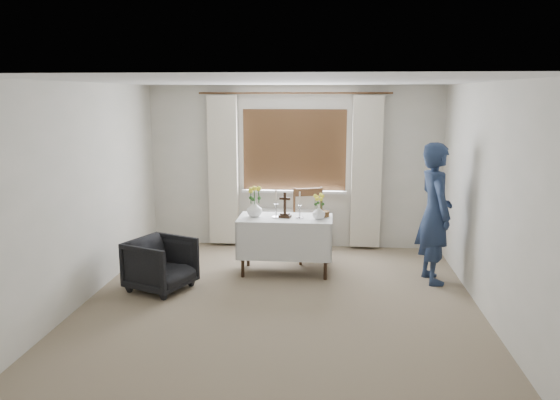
% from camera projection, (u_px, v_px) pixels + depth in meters
% --- Properties ---
extents(ground, '(5.00, 5.00, 0.00)m').
position_uv_depth(ground, '(279.00, 305.00, 6.23)').
color(ground, gray).
rests_on(ground, ground).
extents(altar_table, '(1.24, 0.64, 0.76)m').
position_uv_depth(altar_table, '(285.00, 245.00, 7.29)').
color(altar_table, white).
rests_on(altar_table, ground).
extents(wooden_chair, '(0.59, 0.59, 1.03)m').
position_uv_depth(wooden_chair, '(311.00, 225.00, 7.83)').
color(wooden_chair, '#543B1C').
rests_on(wooden_chair, ground).
extents(armchair, '(0.91, 0.90, 0.64)m').
position_uv_depth(armchair, '(161.00, 264.00, 6.67)').
color(armchair, black).
rests_on(armchair, ground).
extents(person, '(0.54, 0.72, 1.78)m').
position_uv_depth(person, '(435.00, 213.00, 6.86)').
color(person, navy).
rests_on(person, ground).
extents(radiator, '(1.10, 0.10, 0.60)m').
position_uv_depth(radiator, '(294.00, 228.00, 8.54)').
color(radiator, silver).
rests_on(radiator, ground).
extents(wooden_cross, '(0.18, 0.14, 0.34)m').
position_uv_depth(wooden_cross, '(285.00, 205.00, 7.18)').
color(wooden_cross, black).
rests_on(wooden_cross, altar_table).
extents(candlestick_left, '(0.14, 0.14, 0.37)m').
position_uv_depth(candlestick_left, '(276.00, 204.00, 7.18)').
color(candlestick_left, silver).
rests_on(candlestick_left, altar_table).
extents(candlestick_right, '(0.11, 0.11, 0.35)m').
position_uv_depth(candlestick_right, '(300.00, 205.00, 7.14)').
color(candlestick_right, silver).
rests_on(candlestick_right, altar_table).
extents(flower_vase_left, '(0.27, 0.27, 0.21)m').
position_uv_depth(flower_vase_left, '(255.00, 209.00, 7.24)').
color(flower_vase_left, white).
rests_on(flower_vase_left, altar_table).
extents(flower_vase_right, '(0.22, 0.22, 0.18)m').
position_uv_depth(flower_vase_right, '(319.00, 212.00, 7.11)').
color(flower_vase_right, white).
rests_on(flower_vase_right, altar_table).
extents(wicker_basket, '(0.20, 0.20, 0.07)m').
position_uv_depth(wicker_basket, '(322.00, 214.00, 7.27)').
color(wicker_basket, brown).
rests_on(wicker_basket, altar_table).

